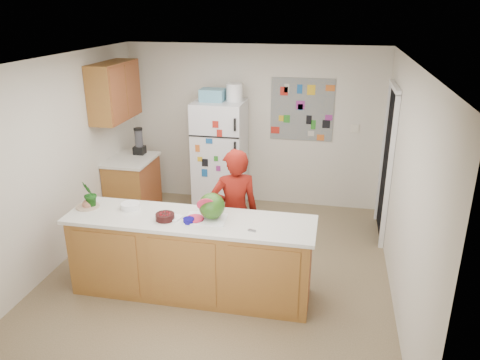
% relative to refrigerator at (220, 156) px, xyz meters
% --- Properties ---
extents(floor, '(4.00, 4.50, 0.02)m').
position_rel_refrigerator_xyz_m(floor, '(0.45, -1.88, -0.86)').
color(floor, brown).
rests_on(floor, ground).
extents(wall_back, '(4.00, 0.02, 2.50)m').
position_rel_refrigerator_xyz_m(wall_back, '(0.45, 0.38, 0.40)').
color(wall_back, beige).
rests_on(wall_back, ground).
extents(wall_left, '(0.02, 4.50, 2.50)m').
position_rel_refrigerator_xyz_m(wall_left, '(-1.56, -1.88, 0.40)').
color(wall_left, beige).
rests_on(wall_left, ground).
extents(wall_right, '(0.02, 4.50, 2.50)m').
position_rel_refrigerator_xyz_m(wall_right, '(2.46, -1.88, 0.40)').
color(wall_right, beige).
rests_on(wall_right, ground).
extents(ceiling, '(4.00, 4.50, 0.02)m').
position_rel_refrigerator_xyz_m(ceiling, '(0.45, -1.88, 1.66)').
color(ceiling, white).
rests_on(ceiling, wall_back).
extents(doorway, '(0.03, 0.85, 2.04)m').
position_rel_refrigerator_xyz_m(doorway, '(2.44, -0.43, 0.17)').
color(doorway, black).
rests_on(doorway, ground).
extents(peninsula_base, '(2.60, 0.62, 0.88)m').
position_rel_refrigerator_xyz_m(peninsula_base, '(0.25, -2.38, -0.41)').
color(peninsula_base, brown).
rests_on(peninsula_base, floor).
extents(peninsula_top, '(2.68, 0.70, 0.04)m').
position_rel_refrigerator_xyz_m(peninsula_top, '(0.25, -2.38, 0.05)').
color(peninsula_top, silver).
rests_on(peninsula_top, peninsula_base).
extents(side_counter_base, '(0.60, 0.80, 0.86)m').
position_rel_refrigerator_xyz_m(side_counter_base, '(-1.24, -0.53, -0.42)').
color(side_counter_base, brown).
rests_on(side_counter_base, floor).
extents(side_counter_top, '(0.64, 0.84, 0.04)m').
position_rel_refrigerator_xyz_m(side_counter_top, '(-1.24, -0.53, 0.03)').
color(side_counter_top, silver).
rests_on(side_counter_top, side_counter_base).
extents(upper_cabinets, '(0.35, 1.00, 0.80)m').
position_rel_refrigerator_xyz_m(upper_cabinets, '(-1.37, -0.58, 1.05)').
color(upper_cabinets, brown).
rests_on(upper_cabinets, wall_left).
extents(refrigerator, '(0.75, 0.70, 1.70)m').
position_rel_refrigerator_xyz_m(refrigerator, '(0.00, 0.00, 0.00)').
color(refrigerator, silver).
rests_on(refrigerator, floor).
extents(fridge_top_bin, '(0.35, 0.28, 0.18)m').
position_rel_refrigerator_xyz_m(fridge_top_bin, '(-0.10, 0.00, 0.94)').
color(fridge_top_bin, '#5999B2').
rests_on(fridge_top_bin, refrigerator).
extents(photo_collage, '(0.95, 0.01, 0.95)m').
position_rel_refrigerator_xyz_m(photo_collage, '(1.20, 0.36, 0.70)').
color(photo_collage, slate).
rests_on(photo_collage, wall_back).
extents(person, '(0.66, 0.56, 1.55)m').
position_rel_refrigerator_xyz_m(person, '(0.62, -1.83, -0.08)').
color(person, maroon).
rests_on(person, floor).
extents(blender_appliance, '(0.12, 0.12, 0.38)m').
position_rel_refrigerator_xyz_m(blender_appliance, '(-1.19, -0.29, 0.24)').
color(blender_appliance, black).
rests_on(blender_appliance, side_counter_top).
extents(cutting_board, '(0.44, 0.34, 0.01)m').
position_rel_refrigerator_xyz_m(cutting_board, '(0.43, -2.37, 0.08)').
color(cutting_board, white).
rests_on(cutting_board, peninsula_top).
extents(watermelon, '(0.28, 0.28, 0.28)m').
position_rel_refrigerator_xyz_m(watermelon, '(0.49, -2.35, 0.22)').
color(watermelon, '#1A6010').
rests_on(watermelon, cutting_board).
extents(watermelon_slice, '(0.18, 0.18, 0.02)m').
position_rel_refrigerator_xyz_m(watermelon_slice, '(0.32, -2.42, 0.09)').
color(watermelon_slice, red).
rests_on(watermelon_slice, cutting_board).
extents(cherry_bowl, '(0.24, 0.24, 0.07)m').
position_rel_refrigerator_xyz_m(cherry_bowl, '(0.01, -2.47, 0.11)').
color(cherry_bowl, black).
rests_on(cherry_bowl, peninsula_top).
extents(white_bowl, '(0.25, 0.25, 0.06)m').
position_rel_refrigerator_xyz_m(white_bowl, '(-0.47, -2.27, 0.10)').
color(white_bowl, silver).
rests_on(white_bowl, peninsula_top).
extents(cobalt_bowl, '(0.14, 0.14, 0.05)m').
position_rel_refrigerator_xyz_m(cobalt_bowl, '(0.28, -2.49, 0.10)').
color(cobalt_bowl, '#0C0662').
rests_on(cobalt_bowl, peninsula_top).
extents(plate, '(0.30, 0.30, 0.02)m').
position_rel_refrigerator_xyz_m(plate, '(-0.95, -2.33, 0.08)').
color(plate, beige).
rests_on(plate, peninsula_top).
extents(paper_towel, '(0.21, 0.20, 0.02)m').
position_rel_refrigerator_xyz_m(paper_towel, '(0.08, -2.42, 0.08)').
color(paper_towel, white).
rests_on(paper_towel, peninsula_top).
extents(keys, '(0.09, 0.05, 0.01)m').
position_rel_refrigerator_xyz_m(keys, '(0.95, -2.54, 0.08)').
color(keys, gray).
rests_on(keys, peninsula_top).
extents(potted_plant, '(0.18, 0.20, 0.32)m').
position_rel_refrigerator_xyz_m(potted_plant, '(-0.91, -2.33, 0.23)').
color(potted_plant, '#134018').
rests_on(potted_plant, peninsula_top).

